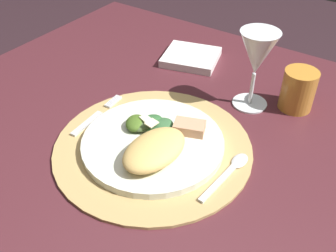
% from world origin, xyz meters
% --- Properties ---
extents(dining_table, '(1.24, 0.97, 0.74)m').
position_xyz_m(dining_table, '(0.00, 0.00, 0.58)').
color(dining_table, '#4D2128').
rests_on(dining_table, ground).
extents(placemat, '(0.37, 0.37, 0.01)m').
position_xyz_m(placemat, '(-0.08, -0.04, 0.75)').
color(placemat, tan).
rests_on(placemat, dining_table).
extents(dinner_plate, '(0.26, 0.26, 0.01)m').
position_xyz_m(dinner_plate, '(-0.08, -0.04, 0.76)').
color(dinner_plate, silver).
rests_on(dinner_plate, placemat).
extents(pasta_serving, '(0.10, 0.14, 0.04)m').
position_xyz_m(pasta_serving, '(-0.05, -0.07, 0.78)').
color(pasta_serving, '#E5BA66').
rests_on(pasta_serving, dinner_plate).
extents(salad_greens, '(0.09, 0.09, 0.03)m').
position_xyz_m(salad_greens, '(-0.11, -0.01, 0.77)').
color(salad_greens, '#397337').
rests_on(salad_greens, dinner_plate).
extents(bread_piece, '(0.07, 0.05, 0.02)m').
position_xyz_m(bread_piece, '(-0.03, 0.02, 0.77)').
color(bread_piece, tan).
rests_on(bread_piece, dinner_plate).
extents(fork, '(0.02, 0.15, 0.00)m').
position_xyz_m(fork, '(-0.23, -0.04, 0.75)').
color(fork, silver).
rests_on(fork, placemat).
extents(spoon, '(0.03, 0.14, 0.01)m').
position_xyz_m(spoon, '(0.07, -0.01, 0.75)').
color(spoon, silver).
rests_on(spoon, placemat).
extents(napkin, '(0.16, 0.15, 0.02)m').
position_xyz_m(napkin, '(-0.19, 0.29, 0.75)').
color(napkin, white).
rests_on(napkin, dining_table).
extents(wine_glass, '(0.08, 0.08, 0.17)m').
position_xyz_m(wine_glass, '(0.01, 0.19, 0.86)').
color(wine_glass, silver).
rests_on(wine_glass, dining_table).
extents(amber_tumbler, '(0.07, 0.07, 0.09)m').
position_xyz_m(amber_tumbler, '(0.10, 0.24, 0.79)').
color(amber_tumbler, '#C7822F').
rests_on(amber_tumbler, dining_table).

